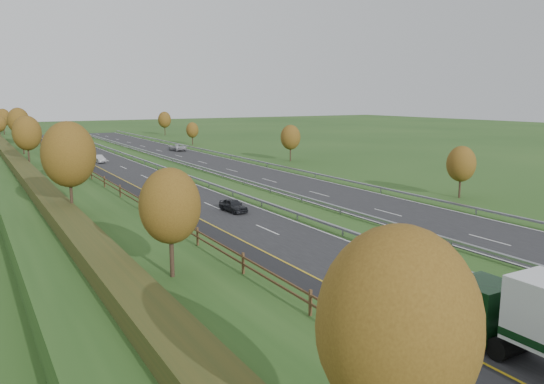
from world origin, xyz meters
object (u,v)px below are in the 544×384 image
at_px(car_oncoming, 177,147).
at_px(car_dark_near, 233,205).
at_px(road_tanker, 64,140).
at_px(car_silver_mid, 99,159).
at_px(car_small_far, 57,140).

bearing_deg(car_oncoming, car_dark_near, 71.63).
height_order(road_tanker, car_silver_mid, road_tanker).
bearing_deg(car_small_far, car_silver_mid, -91.74).
bearing_deg(road_tanker, car_small_far, 86.93).
bearing_deg(car_silver_mid, car_oncoming, 27.14).
distance_m(road_tanker, car_dark_near, 81.49).
height_order(car_dark_near, car_silver_mid, car_silver_mid).
distance_m(car_dark_near, car_small_far, 97.21).
xyz_separation_m(road_tanker, car_silver_mid, (0.53, -32.75, -1.15)).
bearing_deg(car_silver_mid, road_tanker, 84.24).
distance_m(car_silver_mid, car_oncoming, 23.35).
distance_m(car_dark_near, car_silver_mid, 48.74).
bearing_deg(road_tanker, car_oncoming, -44.75).
height_order(car_silver_mid, car_small_far, car_small_far).
bearing_deg(car_oncoming, car_small_far, -64.99).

